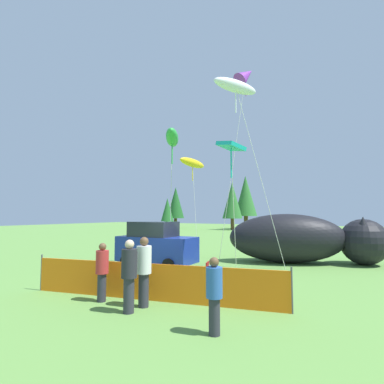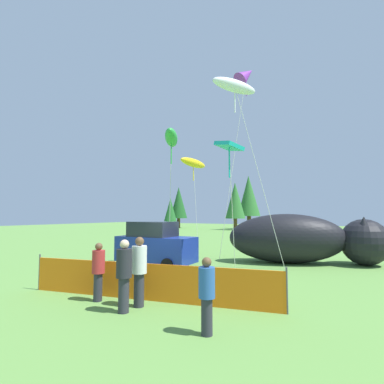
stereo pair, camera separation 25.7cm
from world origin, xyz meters
TOP-DOWN VIEW (x-y plane):
  - ground_plane at (0.00, 0.00)m, footprint 120.00×120.00m
  - parked_car at (-1.54, 1.67)m, footprint 3.92×1.96m
  - folding_chair at (2.72, -0.85)m, footprint 0.59×0.59m
  - inflatable_cat at (4.41, 6.36)m, footprint 7.89×4.59m
  - safety_fence at (1.75, -2.94)m, footprint 7.83×1.87m
  - spectator_in_green_shirt at (4.51, -4.26)m, footprint 0.35×0.35m
  - spectator_in_black_shirt at (0.60, -3.74)m, footprint 0.37×0.37m
  - spectator_in_red_shirt at (1.98, -4.10)m, footprint 0.41×0.41m
  - spectator_in_yellow_shirt at (1.99, -3.52)m, footprint 0.42×0.42m
  - kite_green_fish at (-0.73, 1.84)m, footprint 1.51×1.93m
  - kite_purple_delta at (1.26, 6.87)m, footprint 2.00×2.37m
  - kite_teal_diamond at (2.69, 1.08)m, footprint 1.16×1.99m
  - kite_white_ghost at (2.14, 3.04)m, footprint 2.82×2.58m
  - kite_yellow_hero at (-3.47, 8.52)m, footprint 0.98×3.20m
  - horizon_tree_east at (-11.39, 34.84)m, footprint 3.21×3.21m
  - horizon_tree_west at (-22.85, 35.61)m, footprint 3.13×3.13m
  - horizon_tree_mid at (-10.77, 39.38)m, footprint 3.86×3.86m
  - horizon_tree_northeast at (-22.85, 33.01)m, footprint 2.23×2.23m

SIDE VIEW (x-z plane):
  - ground_plane at x=0.00m, z-range 0.00..0.00m
  - safety_fence at x=1.75m, z-range -0.05..1.13m
  - folding_chair at x=2.72m, z-range 0.10..1.00m
  - spectator_in_green_shirt at x=4.51m, z-range 0.07..1.70m
  - spectator_in_black_shirt at x=0.60m, z-range 0.08..1.77m
  - spectator_in_red_shirt at x=1.98m, z-range 0.09..1.96m
  - spectator_in_yellow_shirt at x=1.99m, z-range 0.09..1.99m
  - parked_car at x=-1.54m, z-range -0.04..2.13m
  - inflatable_cat at x=4.41m, z-range -0.10..2.45m
  - horizon_tree_northeast at x=-22.85m, z-range 0.61..5.93m
  - horizon_tree_west at x=-22.85m, z-range 0.85..8.31m
  - horizon_tree_east at x=-11.39m, z-range 0.87..8.52m
  - kite_teal_diamond at x=2.69m, z-range 2.45..7.99m
  - horizon_tree_mid at x=-10.77m, z-range 1.05..10.25m
  - kite_yellow_hero at x=-3.47m, z-range 2.93..9.54m
  - kite_green_fish at x=-0.73m, z-range 2.88..9.63m
  - kite_white_ghost at x=2.14m, z-range 4.13..13.18m
  - kite_purple_delta at x=1.26m, z-range 5.09..16.88m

